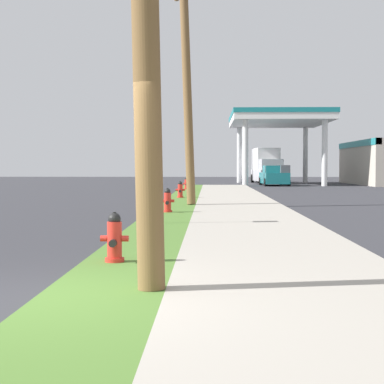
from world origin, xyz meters
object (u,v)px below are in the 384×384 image
at_px(fire_hydrant_fourth, 186,184).
at_px(car_white_by_near_pump, 267,174).
at_px(fire_hydrant_second, 168,202).
at_px(truck_silver_at_forecourt, 267,166).
at_px(utility_pole_midground, 187,88).
at_px(street_sign_post, 160,162).
at_px(car_teal_by_far_pump, 274,176).
at_px(fire_hydrant_third, 180,190).
at_px(fire_hydrant_nearest, 115,240).

xyz_separation_m(fire_hydrant_fourth, car_white_by_near_pump, (6.90, 21.47, 0.28)).
height_order(fire_hydrant_second, truck_silver_at_forecourt, truck_silver_at_forecourt).
bearing_deg(utility_pole_midground, fire_hydrant_fourth, 92.26).
xyz_separation_m(fire_hydrant_fourth, street_sign_post, (0.19, -22.29, 1.19)).
relative_size(utility_pole_midground, car_teal_by_far_pump, 1.85).
bearing_deg(fire_hydrant_fourth, fire_hydrant_third, -89.46).
distance_m(fire_hydrant_nearest, utility_pole_midground, 14.60).
relative_size(fire_hydrant_second, fire_hydrant_third, 1.00).
distance_m(fire_hydrant_fourth, car_white_by_near_pump, 22.55).
height_order(fire_hydrant_second, car_teal_by_far_pump, car_teal_by_far_pump).
relative_size(fire_hydrant_second, truck_silver_at_forecourt, 0.11).
relative_size(fire_hydrant_third, car_white_by_near_pump, 0.16).
bearing_deg(car_white_by_near_pump, street_sign_post, -98.72).
bearing_deg(truck_silver_at_forecourt, fire_hydrant_second, -99.98).
xyz_separation_m(fire_hydrant_second, fire_hydrant_third, (-0.02, 8.74, 0.00)).
height_order(fire_hydrant_fourth, utility_pole_midground, utility_pole_midground).
distance_m(utility_pole_midground, street_sign_post, 8.26).
distance_m(fire_hydrant_nearest, street_sign_post, 6.38).
distance_m(fire_hydrant_nearest, car_white_by_near_pump, 50.50).
height_order(fire_hydrant_nearest, fire_hydrant_fourth, same).
xyz_separation_m(fire_hydrant_third, fire_hydrant_fourth, (-0.09, 9.88, 0.00)).
xyz_separation_m(street_sign_post, car_white_by_near_pump, (6.71, 43.76, -0.91)).
height_order(utility_pole_midground, car_teal_by_far_pump, utility_pole_midground).
bearing_deg(car_white_by_near_pump, fire_hydrant_second, -99.60).
bearing_deg(fire_hydrant_second, fire_hydrant_third, 90.14).
bearing_deg(fire_hydrant_second, street_sign_post, -88.89).
xyz_separation_m(car_white_by_near_pump, car_teal_by_far_pump, (-0.44, -10.50, 0.00)).
bearing_deg(utility_pole_midground, fire_hydrant_nearest, -92.35).
height_order(street_sign_post, car_white_by_near_pump, street_sign_post).
bearing_deg(fire_hydrant_nearest, utility_pole_midground, 87.65).
bearing_deg(utility_pole_midground, fire_hydrant_third, 95.89).
bearing_deg(fire_hydrant_third, truck_silver_at_forecourt, 76.90).
bearing_deg(street_sign_post, fire_hydrant_fourth, 90.48).
bearing_deg(car_white_by_near_pump, utility_pole_midground, -99.96).
xyz_separation_m(fire_hydrant_fourth, utility_pole_midground, (0.57, -14.53, 3.98)).
relative_size(fire_hydrant_fourth, car_teal_by_far_pump, 0.16).
distance_m(fire_hydrant_nearest, fire_hydrant_third, 18.68).
relative_size(street_sign_post, car_teal_by_far_pump, 0.46).
distance_m(utility_pole_midground, truck_silver_at_forecourt, 32.80).
bearing_deg(fire_hydrant_fourth, car_white_by_near_pump, 72.19).
distance_m(fire_hydrant_fourth, street_sign_post, 22.32).
relative_size(fire_hydrant_nearest, truck_silver_at_forecourt, 0.11).
bearing_deg(fire_hydrant_fourth, fire_hydrant_second, -89.65).
relative_size(utility_pole_midground, truck_silver_at_forecourt, 1.30).
relative_size(street_sign_post, car_white_by_near_pump, 0.47).
relative_size(fire_hydrant_second, utility_pole_midground, 0.09).
xyz_separation_m(fire_hydrant_second, fire_hydrant_fourth, (-0.11, 18.62, 0.00)).
relative_size(fire_hydrant_fourth, car_white_by_near_pump, 0.16).
relative_size(fire_hydrant_fourth, utility_pole_midground, 0.09).
relative_size(fire_hydrant_second, car_teal_by_far_pump, 0.16).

